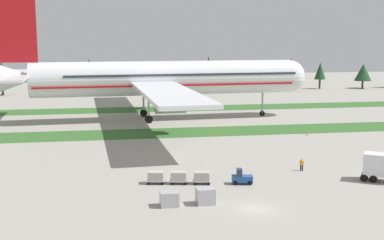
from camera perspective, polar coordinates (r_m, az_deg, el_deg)
ground_plane at (r=55.71m, az=7.11°, el=-9.93°), size 400.00×400.00×0.00m
grass_strip_near at (r=98.58m, az=-0.32°, el=-1.37°), size 320.00×10.39×0.01m
grass_strip_far at (r=130.63m, az=-2.57°, el=1.26°), size 320.00×10.39×0.01m
airliner at (r=112.80m, az=-3.96°, el=4.72°), size 69.97×86.20×25.91m
baggage_tug at (r=64.44m, az=5.59°, el=-6.47°), size 2.79×1.75×1.97m
cargo_dolly_lead at (r=64.21m, az=1.09°, el=-6.39°), size 2.43×1.87×1.55m
cargo_dolly_second at (r=64.27m, az=-1.51°, el=-6.37°), size 2.43×1.87×1.55m
cargo_dolly_third at (r=64.47m, az=-4.10°, el=-6.34°), size 2.43×1.87×1.55m
ground_crew_marshaller at (r=71.89m, az=12.22°, el=-4.86°), size 0.51×0.36×1.74m
uld_container_0 at (r=56.11m, az=-2.57°, el=-8.85°), size 2.02×1.62×1.62m
uld_container_1 at (r=56.76m, az=1.52°, el=-8.54°), size 2.08×1.70×1.80m
taxiway_marker_0 at (r=97.89m, az=12.81°, el=-1.55°), size 0.44×0.44×0.47m
taxiway_marker_1 at (r=94.65m, az=1.91°, el=-1.69°), size 0.44×0.44×0.46m
taxiway_marker_2 at (r=96.53m, az=2.96°, el=-1.47°), size 0.44×0.44×0.48m
distant_tree_line at (r=170.65m, az=-2.27°, el=5.38°), size 176.83×9.35×11.86m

